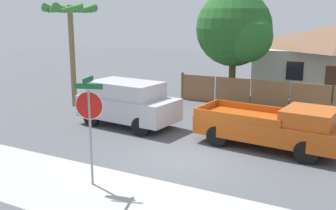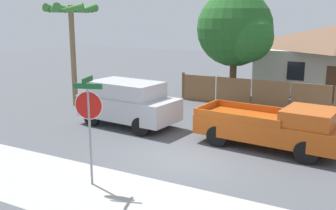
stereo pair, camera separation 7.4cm
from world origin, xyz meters
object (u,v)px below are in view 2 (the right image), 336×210
object	(u,v)px
palm_tree	(71,18)
red_suv	(128,102)
stop_sign	(89,113)
orange_pickup	(274,127)
oak_tree	(237,30)

from	to	relation	value
palm_tree	red_suv	size ratio (longest dim) A/B	1.19
stop_sign	palm_tree	bearing A→B (deg)	115.80
palm_tree	orange_pickup	distance (m)	12.11
red_suv	stop_sign	bearing A→B (deg)	-60.13
palm_tree	stop_sign	distance (m)	11.05
oak_tree	orange_pickup	xyz separation A→B (m)	(4.24, -7.82, -3.16)
oak_tree	stop_sign	xyz separation A→B (m)	(0.44, -13.49, -1.88)
red_suv	stop_sign	distance (m)	6.36
orange_pickup	stop_sign	xyz separation A→B (m)	(-3.80, -5.67, 1.28)
palm_tree	red_suv	world-z (taller)	palm_tree
red_suv	stop_sign	size ratio (longest dim) A/B	1.46
oak_tree	red_suv	distance (m)	8.61
oak_tree	orange_pickup	world-z (taller)	oak_tree
oak_tree	orange_pickup	bearing A→B (deg)	-61.53
oak_tree	orange_pickup	distance (m)	9.44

